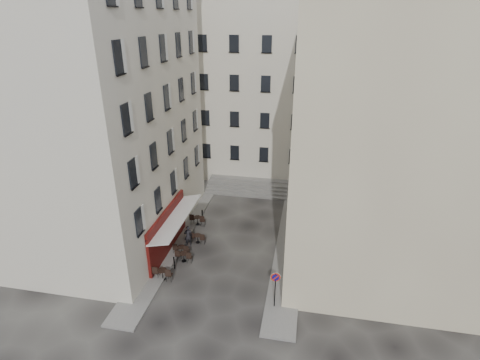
% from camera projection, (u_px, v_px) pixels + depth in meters
% --- Properties ---
extents(ground, '(90.00, 90.00, 0.00)m').
position_uv_depth(ground, '(223.00, 265.00, 26.71)').
color(ground, black).
rests_on(ground, ground).
extents(sidewalk_left, '(2.00, 22.00, 0.12)m').
position_uv_depth(sidewalk_left, '(181.00, 229.00, 31.06)').
color(sidewalk_left, slate).
rests_on(sidewalk_left, ground).
extents(sidewalk_right, '(2.00, 18.00, 0.12)m').
position_uv_depth(sidewalk_right, '(289.00, 248.00, 28.60)').
color(sidewalk_right, slate).
rests_on(sidewalk_right, ground).
extents(building_left, '(12.20, 16.20, 20.60)m').
position_uv_depth(building_left, '(89.00, 106.00, 27.06)').
color(building_left, beige).
rests_on(building_left, ground).
extents(building_right, '(12.20, 14.20, 18.60)m').
position_uv_depth(building_right, '(390.00, 134.00, 24.27)').
color(building_right, tan).
rests_on(building_right, ground).
extents(building_back, '(18.20, 10.20, 18.60)m').
position_uv_depth(building_back, '(253.00, 87.00, 40.19)').
color(building_back, beige).
rests_on(building_back, ground).
extents(cafe_storefront, '(1.74, 7.30, 3.50)m').
position_uv_depth(cafe_storefront, '(169.00, 229.00, 27.60)').
color(cafe_storefront, '#4C0D0A').
rests_on(cafe_storefront, ground).
extents(stone_steps, '(9.00, 3.15, 0.80)m').
position_uv_depth(stone_steps, '(251.00, 187.00, 37.84)').
color(stone_steps, '#5A5855').
rests_on(stone_steps, ground).
extents(bollard_near, '(0.12, 0.12, 0.98)m').
position_uv_depth(bollard_near, '(174.00, 262.00, 26.16)').
color(bollard_near, black).
rests_on(bollard_near, ground).
extents(bollard_mid, '(0.12, 0.12, 0.98)m').
position_uv_depth(bollard_mid, '(190.00, 236.00, 29.31)').
color(bollard_mid, black).
rests_on(bollard_mid, ground).
extents(bollard_far, '(0.12, 0.12, 0.98)m').
position_uv_depth(bollard_far, '(202.00, 214.00, 32.45)').
color(bollard_far, black).
rests_on(bollard_far, ground).
extents(no_parking_sign, '(0.59, 0.13, 2.58)m').
position_uv_depth(no_parking_sign, '(275.00, 284.00, 22.10)').
color(no_parking_sign, black).
rests_on(no_parking_sign, ground).
extents(bistro_table_a, '(1.37, 0.64, 0.96)m').
position_uv_depth(bistro_table_a, '(163.00, 273.00, 25.10)').
color(bistro_table_a, black).
rests_on(bistro_table_a, ground).
extents(bistro_table_b, '(1.27, 0.59, 0.89)m').
position_uv_depth(bistro_table_b, '(184.00, 256.00, 26.95)').
color(bistro_table_b, black).
rests_on(bistro_table_b, ground).
extents(bistro_table_c, '(1.27, 0.60, 0.90)m').
position_uv_depth(bistro_table_c, '(181.00, 250.00, 27.69)').
color(bistro_table_c, black).
rests_on(bistro_table_c, ground).
extents(bistro_table_d, '(1.26, 0.59, 0.89)m').
position_uv_depth(bistro_table_d, '(198.00, 238.00, 29.18)').
color(bistro_table_d, black).
rests_on(bistro_table_d, ground).
extents(bistro_table_e, '(1.35, 0.63, 0.95)m').
position_uv_depth(bistro_table_e, '(198.00, 220.00, 31.68)').
color(bistro_table_e, black).
rests_on(bistro_table_e, ground).
extents(pedestrian, '(0.74, 0.66, 1.71)m').
position_uv_depth(pedestrian, '(188.00, 236.00, 28.68)').
color(pedestrian, black).
rests_on(pedestrian, ground).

